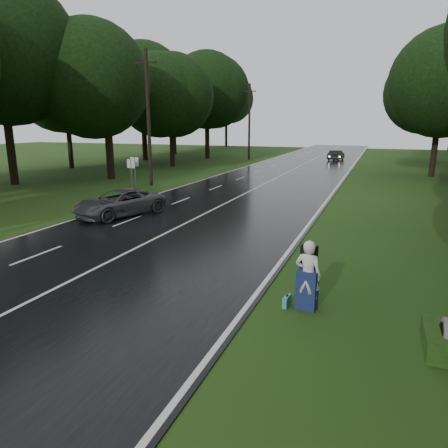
# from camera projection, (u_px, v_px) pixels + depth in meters

# --- Properties ---
(ground) EXTENTS (160.00, 160.00, 0.00)m
(ground) POSITION_uv_depth(u_px,v_px,m) (63.00, 286.00, 12.62)
(ground) COLOR #234213
(ground) RESTS_ON ground
(road) EXTENTS (12.00, 140.00, 0.04)m
(road) POSITION_uv_depth(u_px,v_px,m) (252.00, 190.00, 30.75)
(road) COLOR black
(road) RESTS_ON ground
(lane_center) EXTENTS (0.12, 140.00, 0.01)m
(lane_center) POSITION_uv_depth(u_px,v_px,m) (252.00, 190.00, 30.75)
(lane_center) COLOR silver
(lane_center) RESTS_ON road
(grey_car) EXTENTS (3.94, 5.51, 1.40)m
(grey_car) POSITION_uv_depth(u_px,v_px,m) (119.00, 203.00, 21.97)
(grey_car) COLOR #414346
(grey_car) RESTS_ON road
(far_car) EXTENTS (1.98, 4.18, 1.32)m
(far_car) POSITION_uv_depth(u_px,v_px,m) (336.00, 155.00, 55.85)
(far_car) COLOR black
(far_car) RESTS_ON road
(hitchhiker) EXTENTS (0.76, 0.70, 1.93)m
(hitchhiker) POSITION_uv_depth(u_px,v_px,m) (308.00, 277.00, 10.89)
(hitchhiker) COLOR silver
(hitchhiker) RESTS_ON ground
(suitcase) EXTENTS (0.17, 0.44, 0.30)m
(suitcase) POSITION_uv_depth(u_px,v_px,m) (287.00, 301.00, 11.19)
(suitcase) COLOR teal
(suitcase) RESTS_ON ground
(utility_pole_mid) EXTENTS (1.80, 0.28, 10.46)m
(utility_pole_mid) POSITION_uv_depth(u_px,v_px,m) (151.00, 185.00, 33.31)
(utility_pole_mid) COLOR black
(utility_pole_mid) RESTS_ON ground
(utility_pole_far) EXTENTS (1.80, 0.28, 10.17)m
(utility_pole_far) POSITION_uv_depth(u_px,v_px,m) (249.00, 160.00, 57.21)
(utility_pole_far) COLOR black
(utility_pole_far) RESTS_ON ground
(road_sign_a) EXTENTS (0.60, 0.10, 2.52)m
(road_sign_a) POSITION_uv_depth(u_px,v_px,m) (133.00, 195.00, 28.58)
(road_sign_a) COLOR white
(road_sign_a) RESTS_ON ground
(road_sign_b) EXTENTS (0.63, 0.10, 2.62)m
(road_sign_b) POSITION_uv_depth(u_px,v_px,m) (136.00, 194.00, 29.00)
(road_sign_b) COLOR white
(road_sign_b) RESTS_ON ground
(tree_left_d) EXTENTS (9.24, 9.24, 14.43)m
(tree_left_d) POSITION_uv_depth(u_px,v_px,m) (111.00, 179.00, 37.41)
(tree_left_d) COLOR black
(tree_left_d) RESTS_ON ground
(tree_left_e) EXTENTS (8.62, 8.62, 13.46)m
(tree_left_e) POSITION_uv_depth(u_px,v_px,m) (173.00, 166.00, 48.35)
(tree_left_e) COLOR black
(tree_left_e) RESTS_ON ground
(tree_left_f) EXTENTS (10.46, 10.46, 16.34)m
(tree_left_f) POSITION_uv_depth(u_px,v_px,m) (207.00, 158.00, 59.28)
(tree_left_f) COLOR black
(tree_left_f) RESTS_ON ground
(tree_right_e) EXTENTS (9.23, 9.23, 14.42)m
(tree_right_e) POSITION_uv_depth(u_px,v_px,m) (431.00, 177.00, 38.79)
(tree_right_e) COLOR black
(tree_right_e) RESTS_ON ground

